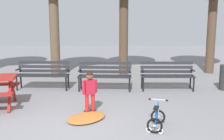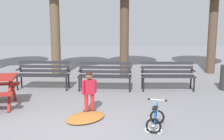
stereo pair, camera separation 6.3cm
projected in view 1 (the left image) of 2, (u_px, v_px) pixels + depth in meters
ground at (74, 133)px, 5.25m from camera, size 36.00×36.00×0.00m
park_bench_far_left at (43, 73)px, 8.55m from camera, size 1.61×0.50×0.85m
park_bench_left at (105, 73)px, 8.40m from camera, size 1.62×0.53×0.85m
park_bench_right at (167, 73)px, 8.43m from camera, size 1.60×0.46×0.85m
child_standing at (90, 89)px, 6.27m from camera, size 0.33×0.26×0.97m
kids_bicycle at (156, 119)px, 5.43m from camera, size 0.49×0.62×0.54m
leaf_pile at (86, 117)px, 5.97m from camera, size 1.11×1.15×0.07m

